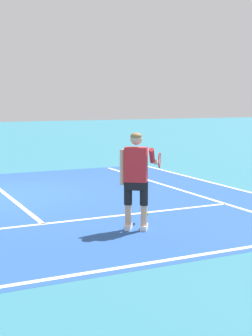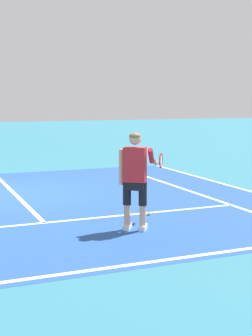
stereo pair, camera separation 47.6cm
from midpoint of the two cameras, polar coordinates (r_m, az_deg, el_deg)
The scene contains 9 objects.
ground_plane at distance 12.34m, azimuth -14.71°, elevation -2.99°, with size 80.00×80.00×0.00m, color teal.
court_inner_surface at distance 11.04m, azimuth -13.36°, elevation -4.20°, with size 10.98×9.59×0.00m, color #234C93.
line_baseline at distance 6.77m, azimuth -4.82°, elevation -11.69°, with size 10.98×0.10×0.01m, color white.
line_service at distance 9.32m, azimuth -10.97°, elevation -6.34°, with size 8.23×0.10×0.01m, color white.
line_centre_service at distance 12.38m, azimuth -14.75°, elevation -2.94°, with size 0.10×6.40×0.01m, color white.
line_singles_right at distance 12.54m, azimuth 5.34°, elevation -2.57°, with size 0.10×9.19×0.01m, color white.
line_doubles_right at distance 13.29m, azimuth 10.43°, elevation -2.08°, with size 0.10×9.19×0.01m, color white.
tennis_player at distance 8.58m, azimuth -0.35°, elevation -0.71°, with size 1.09×0.85×1.71m.
tennis_ball_by_baseline at distance 9.85m, azimuth 1.03°, elevation -5.26°, with size 0.07×0.07×0.07m, color #CCE02D.
Camera 1 is at (-2.47, -11.82, 2.27)m, focal length 52.98 mm.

